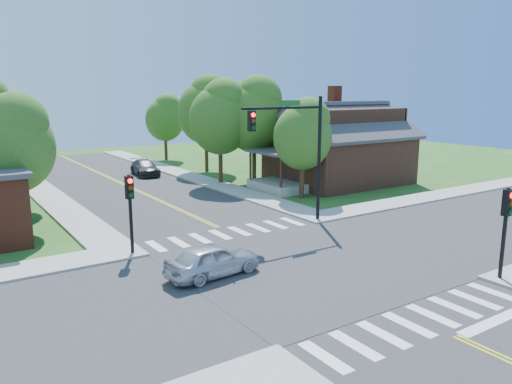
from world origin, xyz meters
TOP-DOWN VIEW (x-y plane):
  - ground at (0.00, 0.00)m, footprint 100.00×100.00m
  - road_ns at (0.00, 0.00)m, footprint 10.00×90.00m
  - road_ew at (0.00, 0.00)m, footprint 90.00×10.00m
  - intersection_patch at (0.00, 0.00)m, footprint 10.20×10.20m
  - sidewalk_ne at (15.82, 15.82)m, footprint 40.00×40.00m
  - crosswalk_north at (0.00, 6.20)m, footprint 8.85×2.00m
  - crosswalk_south at (0.00, -6.20)m, footprint 8.85×2.00m
  - centerline at (0.00, 0.00)m, footprint 0.30×90.00m
  - stop_bar at (2.50, -7.60)m, footprint 4.60×0.45m
  - signal_mast_ne at (3.91, 5.59)m, footprint 5.30×0.42m
  - signal_pole_se at (5.60, -5.62)m, footprint 0.34×0.42m
  - signal_pole_nw at (-5.60, 5.58)m, footprint 0.34×0.42m
  - house_ne at (15.11, 14.23)m, footprint 13.05×8.80m
  - tree_e_a at (8.99, 11.16)m, footprint 4.17×3.96m
  - tree_e_b at (9.46, 18.02)m, footprint 5.17×4.91m
  - tree_e_c at (9.00, 25.47)m, footprint 5.30×5.03m
  - tree_e_d at (9.05, 35.05)m, footprint 4.23×4.02m
  - tree_w_a at (-9.20, 12.88)m, footprint 4.40×4.18m
  - tree_w_b at (-8.87, 19.52)m, footprint 4.24×4.03m
  - tree_house at (6.87, 19.05)m, footprint 5.01×4.76m
  - tree_bldg at (-8.17, 17.99)m, footprint 3.86×3.67m
  - car_silver at (-3.79, 1.19)m, footprint 2.40×4.36m
  - car_dgrey at (3.12, 26.40)m, footprint 3.08×5.14m

SIDE VIEW (x-z plane):
  - ground at x=0.00m, z-range 0.00..0.00m
  - intersection_patch at x=0.00m, z-range -0.03..0.03m
  - stop_bar at x=2.50m, z-range -0.05..0.05m
  - road_ns at x=0.00m, z-range 0.00..0.04m
  - road_ew at x=0.00m, z-range 0.01..0.04m
  - crosswalk_north at x=0.00m, z-range 0.04..0.05m
  - crosswalk_south at x=0.00m, z-range 0.04..0.05m
  - centerline at x=0.00m, z-range 0.04..0.05m
  - sidewalk_ne at x=15.82m, z-range 0.00..0.14m
  - car_dgrey at x=3.12m, z-range 0.00..1.35m
  - car_silver at x=-3.79m, z-range 0.00..1.38m
  - signal_pole_se at x=5.60m, z-range 0.76..4.56m
  - signal_pole_nw at x=-5.60m, z-range 0.76..4.56m
  - house_ne at x=15.11m, z-range -0.23..6.88m
  - tree_bldg at x=-8.17m, z-range 1.01..7.57m
  - tree_e_a at x=8.99m, z-range 1.10..8.19m
  - tree_e_d at x=9.05m, z-range 1.11..8.31m
  - tree_w_b at x=-8.87m, z-range 1.12..8.32m
  - signal_mast_ne at x=3.91m, z-range 1.25..8.45m
  - tree_w_a at x=-9.20m, z-range 1.16..8.64m
  - tree_house at x=6.87m, z-range 1.32..9.83m
  - tree_e_b at x=9.46m, z-range 1.36..10.15m
  - tree_e_c at x=9.00m, z-range 1.40..10.41m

